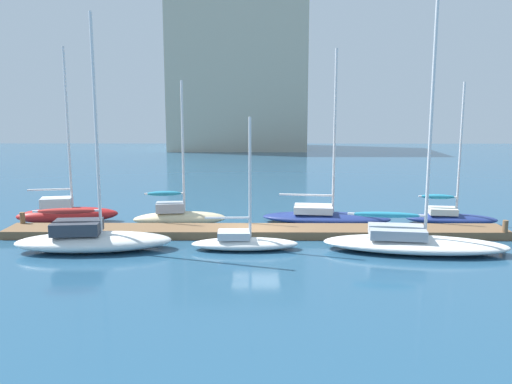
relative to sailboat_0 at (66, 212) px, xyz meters
The scene contains 12 objects.
ground_plane 11.45m from the sailboat_0, 14.52° to the right, with size 120.00×120.00×0.00m, color navy.
dock_pier 11.44m from the sailboat_0, 14.52° to the right, with size 26.35×2.10×0.43m, color brown.
dock_piling_near_end 2.61m from the sailboat_0, 130.99° to the right, with size 0.28×0.28×1.04m, color brown.
dock_piling_far_end 24.14m from the sailboat_0, ahead, with size 0.28×0.28×1.04m, color brown.
sailboat_0 is the anchor object (origin of this frame).
sailboat_1 6.72m from the sailboat_0, 60.98° to the right, with size 7.55×3.09×11.02m.
sailboat_2 6.67m from the sailboat_0, ahead, with size 5.37×2.02×8.17m.
sailboat_3 11.90m from the sailboat_0, 28.10° to the right, with size 5.16×1.61×6.35m.
sailboat_4 15.07m from the sailboat_0, ahead, with size 7.63×3.08×9.93m.
sailboat_5 19.44m from the sailboat_0, 17.76° to the right, with size 8.90×3.85×12.39m.
sailboat_6 22.32m from the sailboat_0, ahead, with size 5.33×2.32×8.10m.
harbor_building_distant 50.44m from the sailboat_0, 80.46° to the left, with size 19.03×12.60×21.97m, color #BCB299.
Camera 1 is at (0.19, -28.02, 7.17)m, focal length 38.10 mm.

